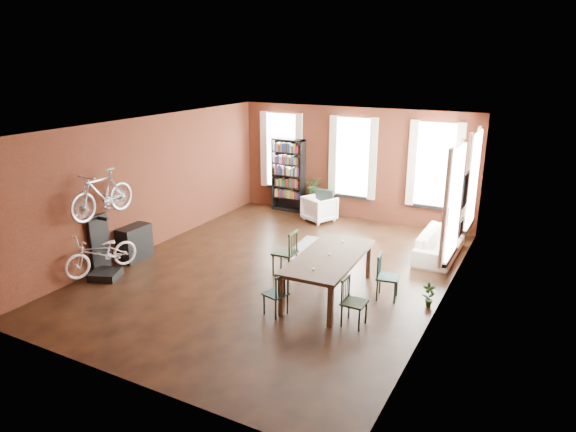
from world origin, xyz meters
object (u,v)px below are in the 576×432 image
Objects in this scene: bike_trainer at (105,275)px; console_table at (135,243)px; dining_chair_d at (388,277)px; cream_sofa at (440,240)px; bicycle_floor at (99,236)px; white_armchair at (320,207)px; plant_stand at (314,205)px; bookshelf at (288,175)px; dining_chair_c at (354,302)px; dining_chair_a at (276,294)px; dining_table at (329,276)px; dining_chair_b at (285,252)px.

console_table is (-0.21, 1.13, 0.32)m from bike_trainer.
cream_sofa is (0.42, 2.73, -0.04)m from dining_chair_d.
white_armchair is at bearing 83.47° from bicycle_floor.
bike_trainer is 0.99× the size of plant_stand.
dining_chair_c is at bearing -52.82° from bookshelf.
plant_stand is (2.15, 5.20, -0.12)m from console_table.
bike_trainer is (-5.41, -0.61, -0.36)m from dining_chair_c.
dining_chair_a is 1.44m from dining_chair_c.
bookshelf is 6.50m from bike_trainer.
bicycle_floor is at bearing 92.31° from white_armchair.
dining_table is at bearing 154.79° from cream_sofa.
plant_stand is (-3.66, 4.43, -0.17)m from dining_chair_d.
white_armchair is 0.39× the size of cream_sofa.
dining_chair_a is at bearing 21.14° from dining_chair_b.
dining_table is 4.76m from console_table.
dining_chair_b is at bearing -141.17° from dining_chair_a.
dining_chair_d is at bearing -50.42° from plant_stand.
bike_trainer is (-5.60, -1.90, -0.37)m from dining_chair_d.
console_table is (-4.21, 0.81, -0.01)m from dining_chair_a.
bookshelf is 3.92× the size of bike_trainer.
dining_chair_a reaches higher than bike_trainer.
plant_stand is at bearing 88.64° from bicycle_floor.
bookshelf is at bearing -138.24° from dining_chair_a.
dining_table is at bearing 34.07° from bicycle_floor.
dining_chair_c is 7.21m from bookshelf.
dining_chair_c reaches higher than bike_trainer.
bike_trainer is at bearing 92.21° from white_armchair.
console_table is at bearing 85.83° from dining_chair_c.
white_armchair is at bearing -168.37° from dining_chair_b.
dining_table reaches higher than white_armchair.
console_table is at bearing 85.50° from white_armchair.
white_armchair is at bearing 114.01° from dining_table.
dining_chair_d reaches higher than console_table.
dining_chair_a is at bearing 131.03° from white_armchair.
dining_chair_b reaches higher than plant_stand.
dining_table is 4.37× the size of plant_stand.
dining_chair_c is at bearing 144.84° from white_armchair.
dining_chair_b is at bearing 133.91° from cream_sofa.
bookshelf is (-4.53, 4.43, 0.65)m from dining_chair_d.
bicycle_floor is at bearing -164.24° from dining_table.
bicycle_floor reaches higher than bike_trainer.
bike_trainer is at bearing -107.04° from plant_stand.
bike_trainer is (-1.07, -6.33, -1.02)m from bookshelf.
dining_chair_c is at bearing 171.36° from cream_sofa.
console_table reaches higher than bike_trainer.
dining_table is 4.41× the size of bike_trainer.
white_armchair is at bearing -22.44° from bookshelf.
cream_sofa reaches higher than console_table.
cream_sofa is at bearing 53.37° from bicycle_floor.
dining_chair_c is at bearing -5.30° from console_table.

